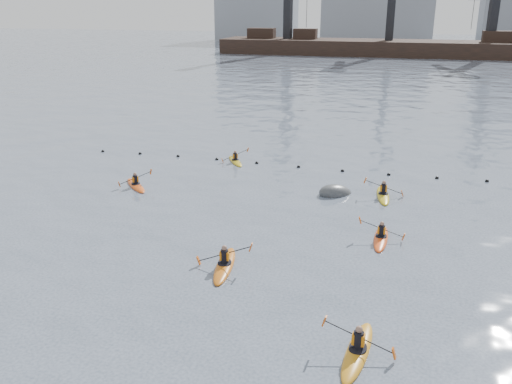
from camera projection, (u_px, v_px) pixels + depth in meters
ground at (217, 383)px, 15.95m from camera, size 400.00×400.00×0.00m
float_line at (321, 168)px, 36.57m from camera, size 33.24×0.73×0.24m
barge_pier at (387, 46)px, 115.45m from camera, size 72.00×19.30×29.50m
skyline at (405, 8)px, 149.04m from camera, size 141.00×28.00×22.00m
kayaker_0 at (225, 264)px, 22.93m from camera, size 2.42×3.59×1.30m
kayaker_1 at (358, 350)px, 17.26m from camera, size 2.41×3.59×1.24m
kayaker_2 at (136, 185)px, 33.02m from camera, size 2.59×2.69×1.07m
kayaker_3 at (383, 195)px, 31.31m from camera, size 2.31×3.42×1.23m
kayaker_4 at (381, 237)px, 25.61m from camera, size 2.19×3.21×1.14m
kayaker_5 at (235, 161)px, 38.11m from camera, size 2.02×2.76×1.08m
mooring_buoy at (336, 194)px, 31.76m from camera, size 2.66×2.59×1.55m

